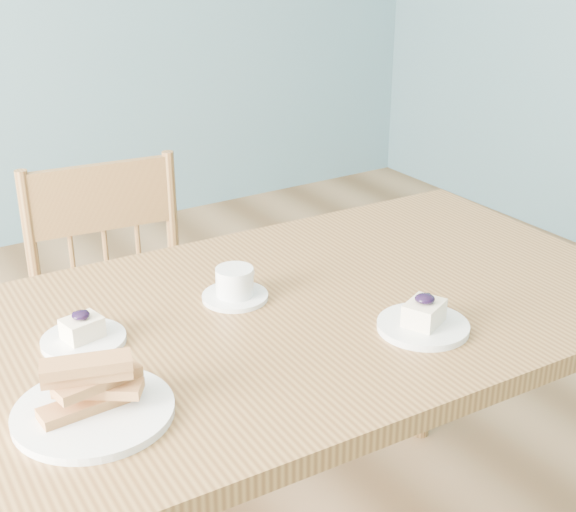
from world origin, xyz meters
The scene contains 7 objects.
room centered at (0.00, 0.00, 1.35)m, with size 5.01×5.01×2.71m.
dining_table centered at (0.19, -0.01, 0.69)m, with size 1.45×0.86×0.76m.
dining_chair centered at (0.03, 0.57, 0.46)m, with size 0.45×0.44×0.90m.
cheesecake_plate_near centered at (0.33, -0.22, 0.78)m, with size 0.17×0.17×0.07m.
cheesecake_plate_far centered at (-0.22, 0.07, 0.78)m, with size 0.15×0.15×0.06m.
coffee_cup centered at (0.10, 0.08, 0.79)m, with size 0.13×0.13×0.07m.
biscotti_plate centered at (-0.28, -0.15, 0.79)m, with size 0.25×0.25×0.10m.
Camera 1 is at (-0.59, -1.19, 1.49)m, focal length 50.00 mm.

